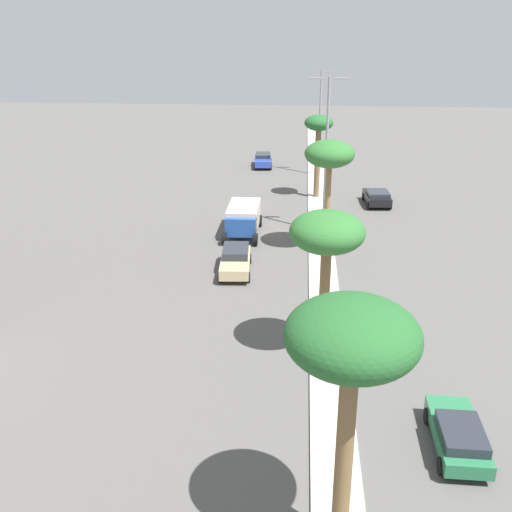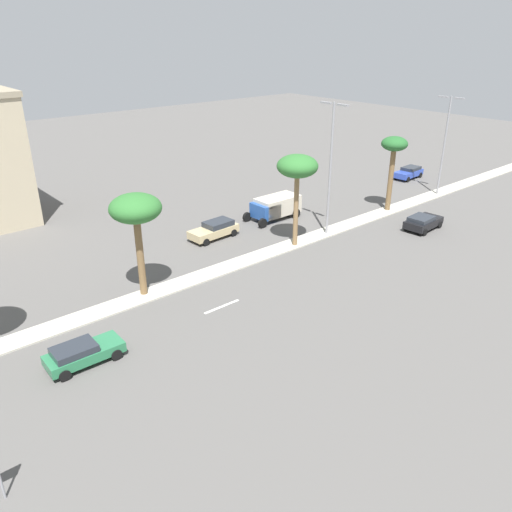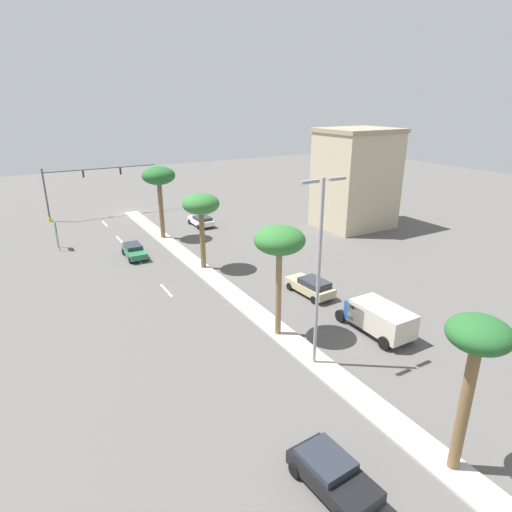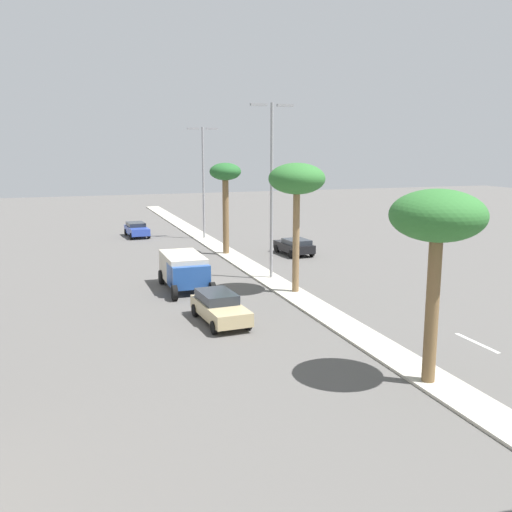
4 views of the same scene
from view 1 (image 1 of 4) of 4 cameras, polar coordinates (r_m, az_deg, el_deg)
ground_plane at (r=38.97m, az=6.41°, el=-1.21°), size 160.00×160.00×0.00m
median_curb at (r=48.55m, az=6.11°, el=3.56°), size 1.80×92.22×0.12m
lane_stripe_far at (r=25.43m, az=18.00°, el=-15.91°), size 0.20×2.80×0.01m
lane_stripe_front at (r=32.53m, az=14.78°, el=-6.70°), size 0.20×2.80×0.01m
palm_tree_mid at (r=16.13m, az=9.20°, el=-8.36°), size 3.69×3.69×8.22m
palm_tree_inboard at (r=26.66m, az=6.85°, el=1.92°), size 3.41×3.41×7.14m
palm_tree_right at (r=40.05m, az=7.08°, el=9.48°), size 3.33×3.33×7.68m
palm_tree_near at (r=53.41m, az=6.04°, el=12.06°), size 2.53×2.53×7.34m
street_lamp_leading at (r=43.99m, az=6.81°, el=10.52°), size 2.90×0.24×11.35m
street_lamp_front at (r=61.97m, az=6.18°, el=13.32°), size 2.90×0.24×10.41m
sedan_blue_far at (r=66.37m, az=0.69°, el=9.23°), size 2.12×4.26×1.37m
sedan_green_leading at (r=24.31m, az=18.87°, el=-15.94°), size 1.91×4.18×1.28m
sedan_tan_left at (r=38.07m, az=-1.98°, el=-0.37°), size 2.18×4.59×1.46m
sedan_black_inboard at (r=53.13m, az=11.57°, el=5.59°), size 2.29×4.04×1.34m
box_truck at (r=44.71m, az=-1.25°, el=3.63°), size 2.54×5.52×2.12m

